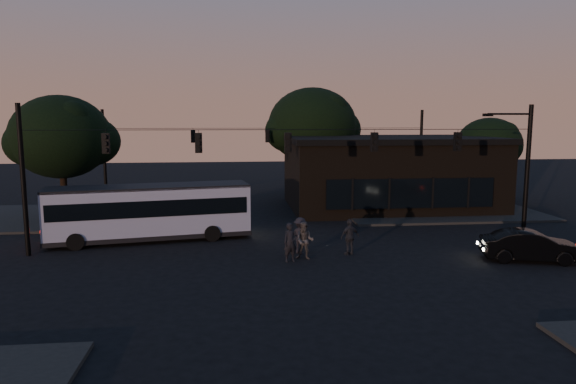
{
  "coord_description": "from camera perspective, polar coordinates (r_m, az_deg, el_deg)",
  "views": [
    {
      "loc": [
        -2.75,
        -22.05,
        6.72
      ],
      "look_at": [
        0.0,
        4.0,
        3.0
      ],
      "focal_mm": 32.0,
      "sensor_mm": 36.0,
      "label": 1
    }
  ],
  "objects": [
    {
      "name": "tree_behind",
      "position": [
        44.56,
        2.71,
        7.4
      ],
      "size": [
        7.6,
        7.6,
        9.43
      ],
      "color": "black",
      "rests_on": "ground"
    },
    {
      "name": "pedestrian_a",
      "position": [
        24.4,
        0.28,
        -5.62
      ],
      "size": [
        0.77,
        0.6,
        1.88
      ],
      "primitive_type": "imported",
      "rotation": [
        0.0,
        0.0,
        0.24
      ],
      "color": "black",
      "rests_on": "ground"
    },
    {
      "name": "signal_rig_near",
      "position": [
        26.29,
        0.0,
        3.13
      ],
      "size": [
        26.24,
        0.3,
        7.5
      ],
      "color": "black",
      "rests_on": "ground"
    },
    {
      "name": "sidewalk_far_right",
      "position": [
        39.51,
        16.0,
        -1.91
      ],
      "size": [
        14.0,
        10.0,
        0.15
      ],
      "primitive_type": "cube",
      "color": "black",
      "rests_on": "ground"
    },
    {
      "name": "car",
      "position": [
        27.14,
        25.38,
        -5.44
      ],
      "size": [
        4.76,
        2.65,
        1.48
      ],
      "primitive_type": "imported",
      "rotation": [
        0.0,
        0.0,
        1.32
      ],
      "color": "black",
      "rests_on": "ground"
    },
    {
      "name": "bus",
      "position": [
        29.54,
        -15.07,
        -1.92
      ],
      "size": [
        11.25,
        4.44,
        3.09
      ],
      "rotation": [
        0.0,
        0.0,
        0.18
      ],
      "color": "#858BAA",
      "rests_on": "ground"
    },
    {
      "name": "tree_left",
      "position": [
        36.83,
        -23.93,
        5.6
      ],
      "size": [
        6.4,
        6.4,
        8.3
      ],
      "color": "black",
      "rests_on": "ground"
    },
    {
      "name": "pedestrian_d",
      "position": [
        25.92,
        1.37,
        -4.85
      ],
      "size": [
        1.33,
        1.31,
        1.84
      ],
      "primitive_type": "imported",
      "rotation": [
        0.0,
        0.0,
        2.4
      ],
      "color": "black",
      "rests_on": "ground"
    },
    {
      "name": "pedestrian_c",
      "position": [
        25.86,
        6.89,
        -4.97
      ],
      "size": [
        1.15,
        0.79,
        1.81
      ],
      "primitive_type": "imported",
      "rotation": [
        0.0,
        0.0,
        3.5
      ],
      "color": "black",
      "rests_on": "ground"
    },
    {
      "name": "tree_right",
      "position": [
        45.15,
        21.42,
        4.88
      ],
      "size": [
        5.2,
        5.2,
        6.86
      ],
      "color": "black",
      "rests_on": "ground"
    },
    {
      "name": "pedestrian_b",
      "position": [
        24.87,
        1.87,
        -5.41
      ],
      "size": [
        1.06,
        0.94,
        1.83
      ],
      "primitive_type": "imported",
      "rotation": [
        0.0,
        0.0,
        -0.32
      ],
      "color": "#423E3C",
      "rests_on": "ground"
    },
    {
      "name": "sidewalk_far_left",
      "position": [
        38.34,
        -23.01,
        -2.55
      ],
      "size": [
        14.0,
        10.0,
        0.15
      ],
      "primitive_type": "cube",
      "color": "black",
      "rests_on": "ground"
    },
    {
      "name": "signal_rig_far",
      "position": [
        42.21,
        -2.29,
        4.66
      ],
      "size": [
        26.24,
        0.3,
        7.5
      ],
      "color": "black",
      "rests_on": "ground"
    },
    {
      "name": "building",
      "position": [
        40.0,
        11.1,
        2.18
      ],
      "size": [
        15.4,
        10.41,
        5.4
      ],
      "color": "black",
      "rests_on": "ground"
    },
    {
      "name": "ground",
      "position": [
        23.21,
        1.05,
        -8.75
      ],
      "size": [
        120.0,
        120.0,
        0.0
      ],
      "primitive_type": "plane",
      "color": "black",
      "rests_on": "ground"
    }
  ]
}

